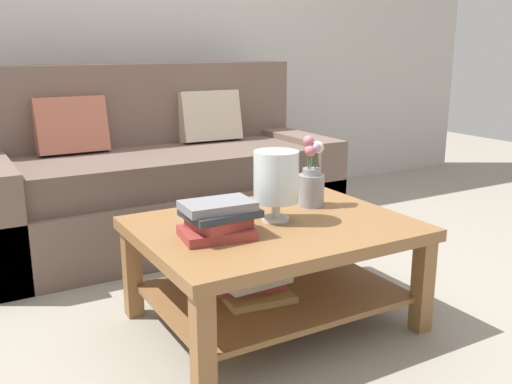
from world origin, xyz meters
TOP-DOWN VIEW (x-y plane):
  - ground_plane at (0.00, 0.00)m, footprint 10.00×10.00m
  - back_wall at (0.00, 1.65)m, footprint 6.40×0.12m
  - couch at (-0.10, 0.87)m, footprint 2.08×0.90m
  - coffee_table at (-0.09, -0.44)m, footprint 1.11×0.85m
  - book_stack_main at (-0.36, -0.48)m, footprint 0.31×0.24m
  - glass_hurricane_vase at (-0.06, -0.41)m, footprint 0.19×0.19m
  - flower_pitcher at (0.20, -0.30)m, footprint 0.13×0.12m

SIDE VIEW (x-z plane):
  - ground_plane at x=0.00m, z-range 0.00..0.00m
  - coffee_table at x=-0.09m, z-range 0.10..0.55m
  - couch at x=-0.10m, z-range -0.17..0.89m
  - book_stack_main at x=-0.36m, z-range 0.45..0.59m
  - flower_pitcher at x=0.20m, z-range 0.41..0.74m
  - glass_hurricane_vase at x=-0.06m, z-range 0.49..0.78m
  - back_wall at x=0.00m, z-range 0.00..2.70m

